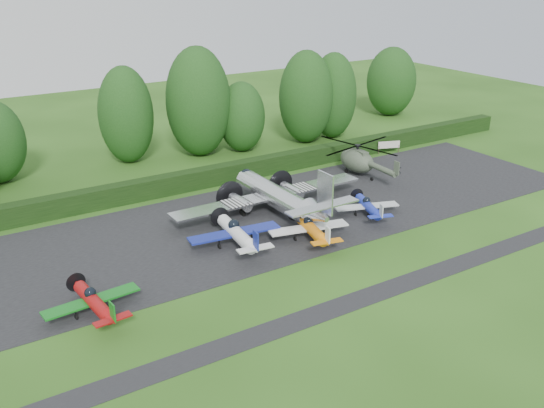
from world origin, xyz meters
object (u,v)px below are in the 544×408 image
light_plane_blue (368,206)px  sign_board (389,145)px  light_plane_white (237,233)px  light_plane_red (94,301)px  transport_plane (277,196)px  helicopter (357,158)px  light_plane_orange (311,228)px

light_plane_blue → sign_board: light_plane_blue is taller
light_plane_white → light_plane_blue: size_ratio=1.30×
light_plane_red → transport_plane: bearing=27.8°
light_plane_blue → sign_board: size_ratio=2.29×
helicopter → transport_plane: bearing=-162.7°
light_plane_blue → helicopter: (6.91, 10.05, 0.84)m
helicopter → sign_board: 9.26m
helicopter → light_plane_red: bearing=-161.1°
transport_plane → light_plane_blue: 8.70m
sign_board → light_plane_red: bearing=-177.7°
helicopter → light_plane_white: bearing=-158.4°
light_plane_orange → helicopter: (14.62, 11.51, 0.69)m
transport_plane → helicopter: size_ratio=1.65×
transport_plane → sign_board: size_ratio=7.19×
transport_plane → light_plane_white: 7.92m
light_plane_orange → sign_board: (22.98, 15.42, -0.06)m
light_plane_blue → helicopter: helicopter is taller
transport_plane → light_plane_red: transport_plane is taller
light_plane_red → light_plane_orange: size_ratio=0.94×
light_plane_red → sign_board: size_ratio=2.48×
sign_board → helicopter: bearing=-174.9°
transport_plane → light_plane_red: size_ratio=2.90×
light_plane_blue → light_plane_red: bearing=168.1°
transport_plane → light_plane_white: size_ratio=2.42×
light_plane_white → light_plane_red: bearing=-169.1°
light_plane_white → helicopter: helicopter is taller
light_plane_blue → helicopter: 12.22m
transport_plane → light_plane_orange: 6.50m
sign_board → transport_plane: bearing=-178.1°
light_plane_red → light_plane_orange: light_plane_orange is taller
light_plane_red → light_plane_white: light_plane_white is taller
helicopter → sign_board: size_ratio=4.37×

